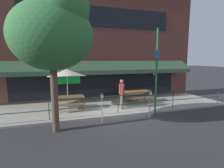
{
  "coord_description": "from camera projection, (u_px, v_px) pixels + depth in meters",
  "views": [
    {
      "loc": [
        -3.04,
        -8.18,
        2.96
      ],
      "look_at": [
        0.08,
        1.6,
        1.5
      ],
      "focal_mm": 28.0,
      "sensor_mm": 36.0,
      "label": 1
    }
  ],
  "objects": [
    {
      "name": "patio_deck",
      "position": [
        109.0,
        106.0,
        10.93
      ],
      "size": [
        15.0,
        4.0,
        0.1
      ],
      "primitive_type": "cube",
      "color": "#9E998E",
      "rests_on": "ground"
    },
    {
      "name": "picnic_table_left",
      "position": [
        68.0,
        99.0,
        9.92
      ],
      "size": [
        1.8,
        1.42,
        0.76
      ],
      "color": "brown",
      "rests_on": "patio_deck"
    },
    {
      "name": "patio_umbrella_left",
      "position": [
        67.0,
        73.0,
        9.91
      ],
      "size": [
        2.14,
        2.14,
        2.39
      ],
      "color": "#B7B2A8",
      "rests_on": "patio_deck"
    },
    {
      "name": "street_sign_pole",
      "position": [
        156.0,
        72.0,
        8.84
      ],
      "size": [
        0.28,
        0.09,
        4.48
      ],
      "color": "#1E6033",
      "rests_on": "ground"
    },
    {
      "name": "picnic_table_centre",
      "position": [
        137.0,
        93.0,
        11.61
      ],
      "size": [
        1.8,
        1.42,
        0.76
      ],
      "color": "brown",
      "rests_on": "patio_deck"
    },
    {
      "name": "patio_railing",
      "position": [
        118.0,
        100.0,
        9.22
      ],
      "size": [
        13.84,
        0.04,
        0.97
      ],
      "color": "#194723",
      "rests_on": "patio_deck"
    },
    {
      "name": "street_tree_curbside",
      "position": [
        54.0,
        31.0,
        6.65
      ],
      "size": [
        3.18,
        2.87,
        5.7
      ],
      "color": "brown",
      "rests_on": "ground"
    },
    {
      "name": "pedestrian_walking",
      "position": [
        122.0,
        93.0,
        10.02
      ],
      "size": [
        0.31,
        0.61,
        1.71
      ],
      "color": "#665B4C",
      "rests_on": "patio_deck"
    },
    {
      "name": "parking_meter_near",
      "position": [
        102.0,
        99.0,
        8.07
      ],
      "size": [
        0.15,
        0.16,
        1.42
      ],
      "color": "gray",
      "rests_on": "ground"
    },
    {
      "name": "parking_meter_far",
      "position": [
        150.0,
        95.0,
        8.83
      ],
      "size": [
        0.15,
        0.16,
        1.42
      ],
      "color": "gray",
      "rests_on": "ground"
    },
    {
      "name": "ground_plane",
      "position": [
        120.0,
        117.0,
        9.05
      ],
      "size": [
        120.0,
        120.0,
        0.0
      ],
      "primitive_type": "plane",
      "color": "#2D2D30"
    },
    {
      "name": "restaurant_building",
      "position": [
        100.0,
        43.0,
        12.45
      ],
      "size": [
        15.0,
        1.6,
        8.32
      ],
      "color": "brown",
      "rests_on": "ground"
    }
  ]
}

